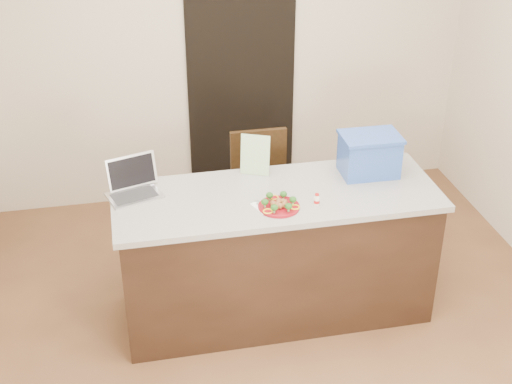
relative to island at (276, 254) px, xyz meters
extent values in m
plane|color=brown|center=(0.00, -0.25, -0.46)|extent=(4.00, 4.00, 0.00)
plane|color=beige|center=(0.00, 1.75, 0.89)|extent=(4.00, 0.00, 4.00)
cube|color=black|center=(0.10, 1.73, 0.54)|extent=(0.90, 0.02, 2.00)
cube|color=black|center=(0.00, 0.00, -0.02)|extent=(2.00, 0.70, 0.88)
cube|color=beige|center=(0.00, 0.00, 0.44)|extent=(2.06, 0.76, 0.04)
cylinder|color=maroon|center=(-0.03, -0.18, 0.47)|extent=(0.25, 0.25, 0.02)
torus|color=maroon|center=(-0.03, -0.18, 0.47)|extent=(0.25, 0.25, 0.01)
sphere|color=brown|center=(-0.03, -0.18, 0.49)|extent=(0.04, 0.04, 0.04)
sphere|color=brown|center=(-0.06, -0.16, 0.49)|extent=(0.04, 0.04, 0.04)
sphere|color=brown|center=(-0.06, -0.18, 0.49)|extent=(0.04, 0.04, 0.04)
sphere|color=brown|center=(-0.05, -0.20, 0.49)|extent=(0.04, 0.04, 0.04)
sphere|color=brown|center=(-0.02, -0.21, 0.49)|extent=(0.04, 0.04, 0.04)
sphere|color=brown|center=(0.00, -0.20, 0.49)|extent=(0.04, 0.04, 0.04)
sphere|color=brown|center=(0.00, -0.18, 0.49)|extent=(0.04, 0.04, 0.04)
sphere|color=brown|center=(0.00, -0.16, 0.49)|extent=(0.04, 0.04, 0.04)
sphere|color=brown|center=(-0.02, -0.14, 0.49)|extent=(0.04, 0.04, 0.04)
ellipsoid|color=#174412|center=(0.02, -0.10, 0.51)|extent=(0.05, 0.05, 0.04)
ellipsoid|color=#174412|center=(-0.07, -0.10, 0.51)|extent=(0.05, 0.05, 0.04)
ellipsoid|color=#174412|center=(-0.11, -0.17, 0.51)|extent=(0.05, 0.05, 0.04)
ellipsoid|color=#174412|center=(-0.07, -0.25, 0.51)|extent=(0.05, 0.05, 0.04)
ellipsoid|color=#174412|center=(0.01, -0.25, 0.51)|extent=(0.05, 0.05, 0.04)
ellipsoid|color=#174412|center=(0.06, -0.18, 0.51)|extent=(0.05, 0.05, 0.04)
torus|color=yellow|center=(-0.04, -0.08, 0.48)|extent=(0.06, 0.06, 0.01)
torus|color=yellow|center=(-0.11, -0.23, 0.48)|extent=(0.06, 0.06, 0.01)
torus|color=yellow|center=(0.06, -0.22, 0.48)|extent=(0.06, 0.06, 0.01)
cube|color=white|center=(-0.10, -0.14, 0.46)|extent=(0.19, 0.19, 0.01)
cube|color=#B8B7BC|center=(-0.12, -0.16, 0.47)|extent=(0.08, 0.11, 0.00)
cube|color=#B8B7BC|center=(-0.12, -0.10, 0.47)|extent=(0.06, 0.06, 0.00)
cube|color=white|center=(-0.07, -0.18, 0.47)|extent=(0.06, 0.07, 0.01)
cube|color=#B8B7BC|center=(-0.07, -0.10, 0.47)|extent=(0.07, 0.09, 0.00)
cylinder|color=silver|center=(0.21, -0.19, 0.49)|extent=(0.04, 0.04, 0.05)
cylinder|color=silver|center=(0.21, -0.19, 0.52)|extent=(0.02, 0.02, 0.01)
cylinder|color=red|center=(0.21, -0.19, 0.53)|extent=(0.03, 0.03, 0.01)
cylinder|color=red|center=(0.21, -0.19, 0.48)|extent=(0.04, 0.04, 0.02)
cube|color=#B4B4B9|center=(-0.88, 0.14, 0.47)|extent=(0.37, 0.31, 0.01)
cube|color=#B4B4B9|center=(-0.88, 0.25, 0.58)|extent=(0.32, 0.15, 0.21)
cube|color=black|center=(-0.88, 0.25, 0.58)|extent=(0.29, 0.13, 0.18)
cube|color=#28292B|center=(-0.88, 0.13, 0.47)|extent=(0.31, 0.23, 0.00)
cube|color=white|center=(-0.08, 0.29, 0.60)|extent=(0.19, 0.12, 0.27)
cube|color=#2E51A8|center=(0.65, 0.14, 0.59)|extent=(0.37, 0.26, 0.26)
cube|color=#2E51A8|center=(0.65, 0.14, 0.72)|extent=(0.39, 0.28, 0.02)
cube|color=#352110|center=(0.07, 0.69, -0.01)|extent=(0.42, 0.42, 0.04)
cube|color=#352110|center=(0.07, 0.88, 0.25)|extent=(0.42, 0.04, 0.48)
cylinder|color=#352110|center=(-0.11, 0.51, -0.24)|extent=(0.04, 0.04, 0.45)
cylinder|color=#352110|center=(0.25, 0.51, -0.24)|extent=(0.04, 0.04, 0.45)
cylinder|color=#352110|center=(-0.11, 0.87, -0.24)|extent=(0.04, 0.04, 0.45)
cylinder|color=#352110|center=(0.25, 0.87, -0.24)|extent=(0.04, 0.04, 0.45)
camera|label=1|loc=(-0.92, -3.79, 2.66)|focal=50.00mm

